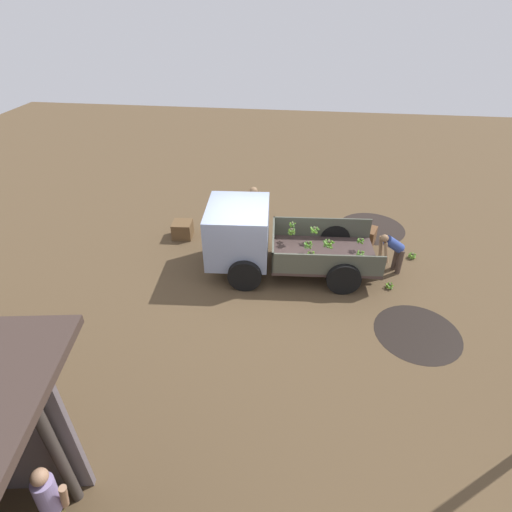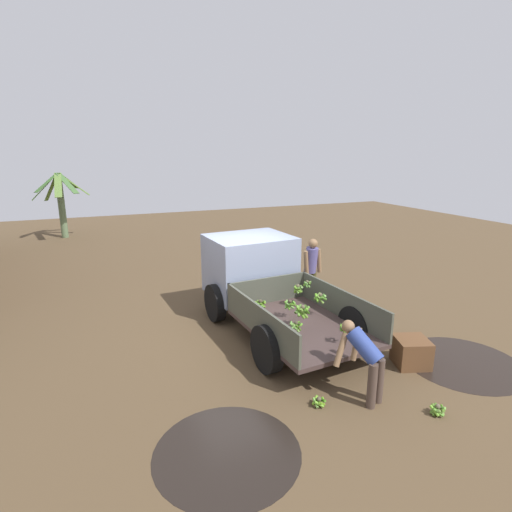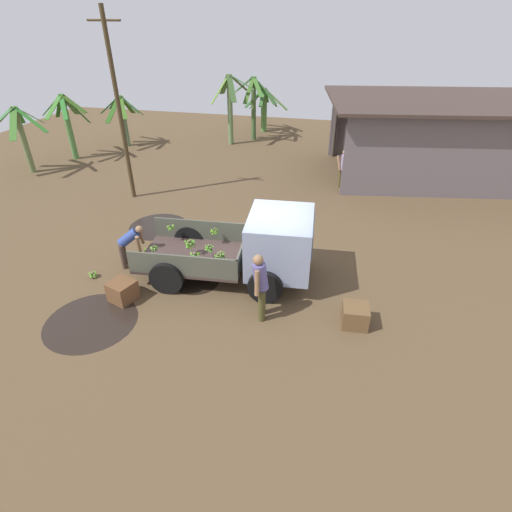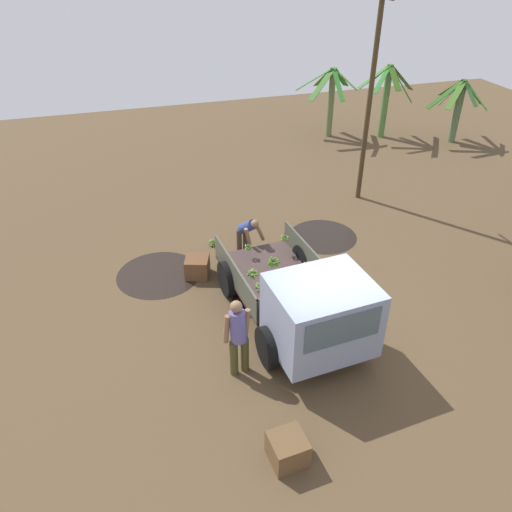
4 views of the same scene
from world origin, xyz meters
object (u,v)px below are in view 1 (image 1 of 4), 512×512
(banana_bunch_on_ground_0, at_px, (390,285))
(cargo_truck, at_px, (254,236))
(person_bystander_near_shed, at_px, (52,502))
(wooden_crate_0, at_px, (365,236))
(person_foreground_visitor, at_px, (252,211))
(person_worker_loading, at_px, (393,250))
(banana_bunch_on_ground_1, at_px, (412,255))
(wooden_crate_1, at_px, (183,230))

(banana_bunch_on_ground_0, bearing_deg, cargo_truck, -7.79)
(person_bystander_near_shed, relative_size, wooden_crate_0, 2.75)
(person_foreground_visitor, bearing_deg, wooden_crate_0, -6.99)
(person_worker_loading, relative_size, banana_bunch_on_ground_0, 5.43)
(banana_bunch_on_ground_1, height_order, wooden_crate_1, wooden_crate_1)
(person_foreground_visitor, height_order, person_worker_loading, person_foreground_visitor)
(banana_bunch_on_ground_0, distance_m, wooden_crate_0, 2.25)
(person_worker_loading, height_order, banana_bunch_on_ground_1, person_worker_loading)
(person_foreground_visitor, distance_m, banana_bunch_on_ground_0, 4.50)
(wooden_crate_1, bearing_deg, person_bystander_near_shed, 94.62)
(person_foreground_visitor, xyz_separation_m, banana_bunch_on_ground_0, (-3.90, 2.08, -0.86))
(person_foreground_visitor, height_order, banana_bunch_on_ground_0, person_foreground_visitor)
(banana_bunch_on_ground_0, bearing_deg, wooden_crate_1, -16.97)
(banana_bunch_on_ground_1, xyz_separation_m, wooden_crate_1, (6.91, -0.33, 0.16))
(person_worker_loading, xyz_separation_m, person_bystander_near_shed, (5.48, 7.12, 0.15))
(cargo_truck, xyz_separation_m, banana_bunch_on_ground_1, (-4.47, -1.03, -0.91))
(person_foreground_visitor, distance_m, wooden_crate_0, 3.53)
(wooden_crate_1, bearing_deg, banana_bunch_on_ground_0, 163.03)
(cargo_truck, bearing_deg, banana_bunch_on_ground_1, -171.46)
(banana_bunch_on_ground_1, xyz_separation_m, wooden_crate_0, (1.29, -0.68, 0.16))
(person_foreground_visitor, bearing_deg, person_worker_loading, -27.64)
(person_worker_loading, xyz_separation_m, wooden_crate_1, (6.14, -1.11, -0.48))
(person_foreground_visitor, bearing_deg, person_bystander_near_shed, -109.07)
(person_foreground_visitor, relative_size, wooden_crate_0, 2.95)
(cargo_truck, distance_m, banana_bunch_on_ground_0, 3.77)
(banana_bunch_on_ground_0, relative_size, banana_bunch_on_ground_1, 0.93)
(cargo_truck, distance_m, person_bystander_near_shed, 7.11)
(wooden_crate_0, bearing_deg, wooden_crate_1, 3.61)
(cargo_truck, distance_m, person_foreground_visitor, 1.61)
(cargo_truck, height_order, wooden_crate_1, cargo_truck)
(cargo_truck, xyz_separation_m, person_foreground_visitor, (0.28, -1.59, -0.06))
(cargo_truck, bearing_deg, banana_bunch_on_ground_0, 167.83)
(cargo_truck, xyz_separation_m, banana_bunch_on_ground_0, (-3.62, 0.50, -0.91))
(person_worker_loading, relative_size, person_bystander_near_shed, 0.78)
(cargo_truck, distance_m, wooden_crate_0, 3.69)
(person_worker_loading, height_order, person_bystander_near_shed, person_bystander_near_shed)
(wooden_crate_0, xyz_separation_m, wooden_crate_1, (5.63, 0.35, -0.00))
(wooden_crate_0, bearing_deg, banana_bunch_on_ground_1, 152.00)
(person_bystander_near_shed, bearing_deg, banana_bunch_on_ground_0, -22.68)
(cargo_truck, relative_size, banana_bunch_on_ground_1, 19.08)
(person_foreground_visitor, xyz_separation_m, wooden_crate_1, (2.16, 0.23, -0.69))
(person_worker_loading, distance_m, person_bystander_near_shed, 8.99)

